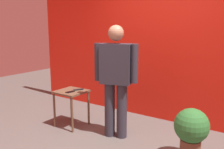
{
  "coord_description": "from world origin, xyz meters",
  "views": [
    {
      "loc": [
        1.77,
        -2.55,
        1.7
      ],
      "look_at": [
        -0.36,
        0.55,
        0.97
      ],
      "focal_mm": 40.39,
      "sensor_mm": 36.0,
      "label": 1
    }
  ],
  "objects_px": {
    "cell_phone": "(70,92)",
    "standing_person": "(116,76)",
    "side_table": "(71,97)",
    "tv_remote": "(78,90)",
    "potted_plant": "(191,130)"
  },
  "relations": [
    {
      "from": "cell_phone",
      "to": "tv_remote",
      "type": "relative_size",
      "value": 0.85
    },
    {
      "from": "tv_remote",
      "to": "potted_plant",
      "type": "distance_m",
      "value": 1.98
    },
    {
      "from": "side_table",
      "to": "cell_phone",
      "type": "xyz_separation_m",
      "value": [
        0.05,
        -0.08,
        0.12
      ]
    },
    {
      "from": "standing_person",
      "to": "side_table",
      "type": "distance_m",
      "value": 0.97
    },
    {
      "from": "cell_phone",
      "to": "tv_remote",
      "type": "height_order",
      "value": "tv_remote"
    },
    {
      "from": "cell_phone",
      "to": "side_table",
      "type": "bearing_deg",
      "value": 131.34
    },
    {
      "from": "standing_person",
      "to": "potted_plant",
      "type": "distance_m",
      "value": 1.3
    },
    {
      "from": "side_table",
      "to": "tv_remote",
      "type": "bearing_deg",
      "value": 54.61
    },
    {
      "from": "side_table",
      "to": "potted_plant",
      "type": "bearing_deg",
      "value": 0.5
    },
    {
      "from": "tv_remote",
      "to": "potted_plant",
      "type": "xyz_separation_m",
      "value": [
        1.97,
        -0.08,
        -0.22
      ]
    },
    {
      "from": "side_table",
      "to": "cell_phone",
      "type": "bearing_deg",
      "value": -58.32
    },
    {
      "from": "standing_person",
      "to": "potted_plant",
      "type": "bearing_deg",
      "value": -2.67
    },
    {
      "from": "cell_phone",
      "to": "potted_plant",
      "type": "xyz_separation_m",
      "value": [
        1.99,
        0.1,
        -0.22
      ]
    },
    {
      "from": "cell_phone",
      "to": "standing_person",
      "type": "bearing_deg",
      "value": 20.48
    },
    {
      "from": "tv_remote",
      "to": "side_table",
      "type": "bearing_deg",
      "value": -95.34
    }
  ]
}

